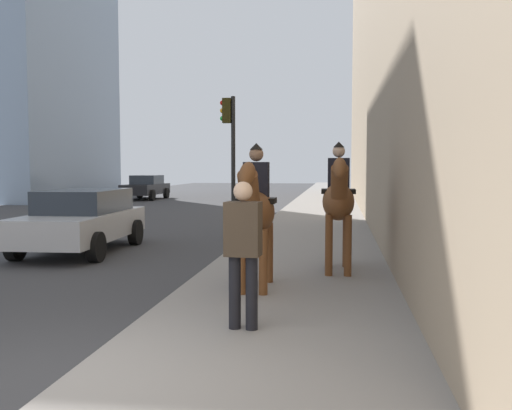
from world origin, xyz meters
name	(u,v)px	position (x,y,z in m)	size (l,w,h in m)	color
sidewalk_slab	(247,400)	(0.00, -1.69, 0.06)	(120.00, 3.37, 0.12)	gray
glass_office_tower	(3,15)	(27.98, 18.00, 11.19)	(12.00, 10.00, 22.37)	#7A8EA8
mounted_horse_near	(255,210)	(3.91, -1.18, 1.33)	(2.15, 0.61, 2.23)	brown
mounted_horse_far	(338,200)	(5.50, -2.43, 1.41)	(2.15, 0.61, 2.31)	brown
pedestrian_greeting	(243,245)	(1.80, -1.35, 1.10)	(0.29, 0.42, 1.70)	black
car_near_lane	(82,219)	(7.80, 3.47, 0.76)	(4.28, 2.12, 1.44)	#B7BABF
car_mid_lane	(146,187)	(27.81, 8.96, 0.74)	(4.16, 1.98, 1.44)	black
traffic_light_near_curb	(230,143)	(11.33, 0.63, 2.65)	(0.20, 0.44, 3.96)	black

